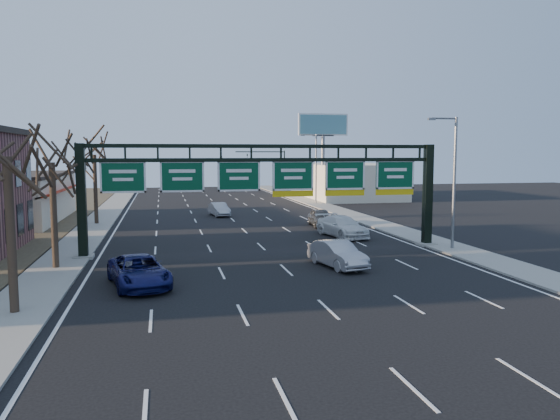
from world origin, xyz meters
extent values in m
plane|color=black|center=(0.00, 0.00, 0.00)|extent=(160.00, 160.00, 0.00)
cube|color=gray|center=(-12.80, 20.00, 0.06)|extent=(3.00, 120.00, 0.12)
cube|color=gray|center=(12.80, 20.00, 0.06)|extent=(3.00, 120.00, 0.12)
cube|color=white|center=(0.00, 20.00, 0.01)|extent=(21.60, 120.00, 0.01)
cube|color=black|center=(-11.70, 8.00, 3.60)|extent=(0.55, 0.55, 7.20)
cube|color=gray|center=(-11.70, 8.00, 0.10)|extent=(1.20, 1.20, 0.20)
cube|color=black|center=(11.70, 8.00, 3.60)|extent=(0.55, 0.55, 7.20)
cube|color=gray|center=(11.70, 8.00, 0.10)|extent=(1.20, 1.20, 0.20)
cube|color=black|center=(0.00, 8.00, 7.05)|extent=(23.40, 0.25, 0.25)
cube|color=black|center=(0.00, 8.00, 6.15)|extent=(23.40, 0.25, 0.25)
cube|color=#044528|center=(-9.17, 8.00, 5.10)|extent=(2.80, 0.10, 2.00)
cube|color=#044528|center=(-5.50, 8.00, 5.10)|extent=(2.80, 0.10, 2.00)
cube|color=#044528|center=(-1.83, 8.00, 5.10)|extent=(2.80, 0.10, 2.00)
cube|color=#044528|center=(1.83, 8.00, 5.10)|extent=(2.80, 0.10, 2.00)
cube|color=yellow|center=(1.83, 8.00, 3.88)|extent=(2.80, 0.10, 0.40)
cube|color=#044528|center=(5.50, 8.00, 5.10)|extent=(2.80, 0.10, 2.00)
cube|color=yellow|center=(5.50, 8.00, 3.88)|extent=(2.80, 0.10, 0.40)
cube|color=#044528|center=(9.17, 8.00, 5.10)|extent=(2.80, 0.10, 2.00)
cube|color=yellow|center=(9.17, 8.00, 3.88)|extent=(2.80, 0.10, 0.40)
cube|color=beige|center=(-21.50, 29.00, 2.20)|extent=(10.00, 18.00, 4.40)
cube|color=#332B26|center=(-21.50, 29.00, 4.55)|extent=(10.40, 18.40, 0.30)
cube|color=#A72610|center=(-16.40, 29.00, 3.00)|extent=(1.20, 18.00, 0.40)
cube|color=beige|center=(20.00, 50.00, 2.50)|extent=(12.00, 20.00, 5.00)
cylinder|color=#31271B|center=(-12.80, -4.00, 3.35)|extent=(0.36, 0.36, 6.46)
cylinder|color=#31271B|center=(-12.80, 5.00, 3.16)|extent=(0.36, 0.36, 6.08)
cylinder|color=#31271B|center=(-12.80, 15.00, 3.54)|extent=(0.36, 0.36, 6.84)
cylinder|color=#31271B|center=(-12.80, 25.00, 3.35)|extent=(0.36, 0.36, 6.46)
cylinder|color=slate|center=(12.60, 6.00, 4.62)|extent=(0.20, 0.20, 9.00)
cylinder|color=slate|center=(11.70, 6.00, 9.02)|extent=(1.80, 0.12, 0.12)
cube|color=slate|center=(10.80, 6.00, 8.97)|extent=(0.50, 0.22, 0.15)
cylinder|color=slate|center=(12.60, 40.00, 4.62)|extent=(0.20, 0.20, 9.00)
cylinder|color=slate|center=(11.70, 40.00, 9.02)|extent=(1.80, 0.12, 0.12)
cube|color=slate|center=(10.80, 40.00, 8.97)|extent=(0.50, 0.22, 0.15)
cylinder|color=slate|center=(15.00, 45.00, 4.50)|extent=(0.50, 0.50, 9.00)
cube|color=slate|center=(15.00, 45.00, 9.00)|extent=(3.00, 0.30, 0.20)
cube|color=white|center=(15.00, 45.00, 10.50)|extent=(7.00, 0.30, 3.00)
cube|color=teal|center=(15.00, 44.80, 10.50)|extent=(6.60, 0.05, 2.60)
cylinder|color=black|center=(11.80, 55.00, 3.50)|extent=(0.18, 0.18, 7.00)
cylinder|color=black|center=(8.00, 55.00, 6.80)|extent=(7.60, 0.14, 0.14)
imported|color=black|center=(6.00, 55.00, 6.00)|extent=(0.20, 0.20, 1.00)
imported|color=black|center=(2.00, 55.00, 6.00)|extent=(0.54, 0.54, 1.62)
imported|color=#131554|center=(-7.99, -0.13, 0.76)|extent=(3.62, 5.87, 1.52)
imported|color=#A6A6AB|center=(3.08, 2.16, 0.76)|extent=(2.55, 4.86, 1.52)
imported|color=white|center=(7.09, 13.16, 0.82)|extent=(3.36, 5.99, 1.64)
imported|color=#3D4042|center=(7.24, 19.62, 0.79)|extent=(2.26, 4.76, 1.57)
imported|color=#AAABAF|center=(-0.97, 29.58, 0.69)|extent=(2.16, 4.40, 1.39)
camera|label=1|loc=(-6.77, -27.61, 6.59)|focal=35.00mm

